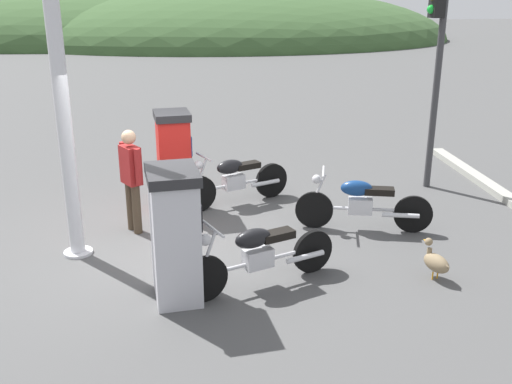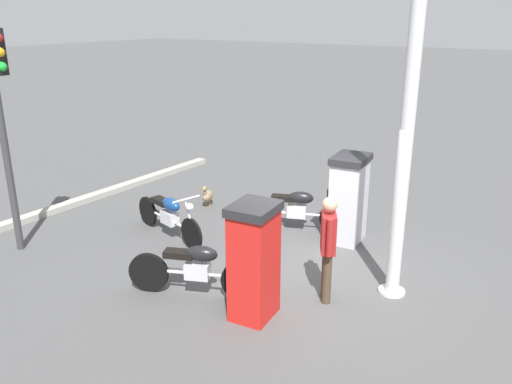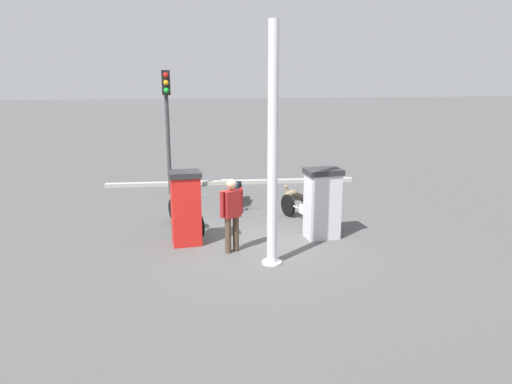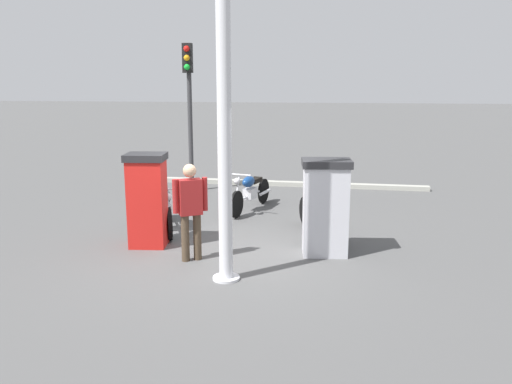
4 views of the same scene
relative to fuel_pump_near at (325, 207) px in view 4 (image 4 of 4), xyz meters
The scene contains 11 objects.
ground_plane 1.75m from the fuel_pump_near, 94.44° to the left, with size 120.00×120.00×0.00m, color #4C4C4C.
fuel_pump_near is the anchor object (origin of this frame).
fuel_pump_far 3.08m from the fuel_pump_near, 90.00° to the left, with size 0.63×0.73×1.65m.
motorcycle_near_pump 1.08m from the fuel_pump_near, ahead, with size 2.00×0.94×0.93m.
motorcycle_far_pump 3.27m from the fuel_pump_near, 71.96° to the left, with size 1.90×0.93×0.94m.
motorcycle_extra 3.30m from the fuel_pump_near, 31.34° to the left, with size 2.02×0.80×0.93m.
attendant_person 2.22m from the fuel_pump_near, 106.55° to the left, with size 0.36×0.54×1.58m.
wandering_duck 3.32m from the fuel_pump_near, ahead, with size 0.32×0.50×0.51m.
roadside_traffic_light 6.08m from the fuel_pump_near, 37.73° to the left, with size 0.39×0.26×3.77m.
canopy_support_pole 2.43m from the fuel_pump_near, 134.50° to the left, with size 0.40×0.40×4.64m.
road_edge_kerb 5.97m from the fuel_pump_near, 15.07° to the left, with size 0.50×8.41×0.12m.
Camera 4 is at (-8.42, -1.63, 2.88)m, focal length 36.84 mm.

